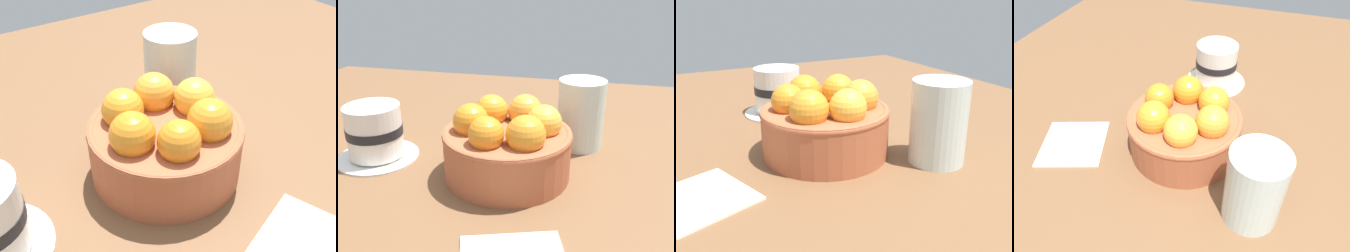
# 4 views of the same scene
# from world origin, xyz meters

# --- Properties ---
(ground_plane) EXTENTS (1.24, 1.01, 0.04)m
(ground_plane) POSITION_xyz_m (0.00, 0.00, -0.02)
(ground_plane) COLOR brown
(terracotta_bowl) EXTENTS (0.17, 0.17, 0.10)m
(terracotta_bowl) POSITION_xyz_m (0.00, 0.00, 0.04)
(terracotta_bowl) COLOR #AD5938
(terracotta_bowl) RESTS_ON ground_plane
(coffee_cup) EXTENTS (0.12, 0.12, 0.08)m
(coffee_cup) POSITION_xyz_m (-0.20, 0.00, 0.04)
(coffee_cup) COLOR white
(coffee_cup) RESTS_ON ground_plane
(water_glass) EXTENTS (0.07, 0.07, 0.11)m
(water_glass) POSITION_xyz_m (0.09, 0.12, 0.05)
(water_glass) COLOR silver
(water_glass) RESTS_ON ground_plane
(folded_napkin) EXTENTS (0.13, 0.12, 0.01)m
(folded_napkin) POSITION_xyz_m (0.05, -0.17, 0.00)
(folded_napkin) COLOR white
(folded_napkin) RESTS_ON ground_plane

